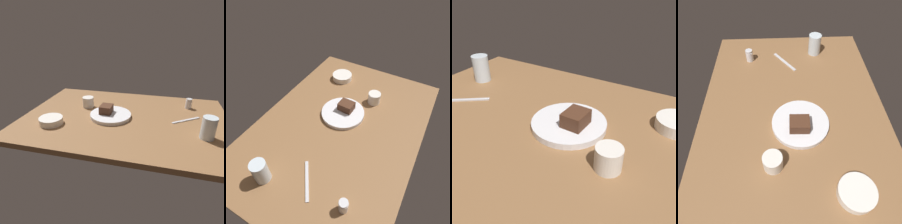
# 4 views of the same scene
# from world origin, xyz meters

# --- Properties ---
(dining_table) EXTENTS (1.20, 0.84, 0.03)m
(dining_table) POSITION_xyz_m (0.00, 0.00, 0.01)
(dining_table) COLOR brown
(dining_table) RESTS_ON ground
(dessert_plate) EXTENTS (0.24, 0.24, 0.02)m
(dessert_plate) POSITION_xyz_m (-0.08, -0.03, 0.04)
(dessert_plate) COLOR silver
(dessert_plate) RESTS_ON dining_table
(chocolate_cake_slice) EXTENTS (0.07, 0.08, 0.05)m
(chocolate_cake_slice) POSITION_xyz_m (-0.11, -0.02, 0.07)
(chocolate_cake_slice) COLOR #472819
(chocolate_cake_slice) RESTS_ON dessert_plate
(salt_shaker) EXTENTS (0.04, 0.04, 0.07)m
(salt_shaker) POSITION_xyz_m (0.38, 0.22, 0.06)
(salt_shaker) COLOR silver
(salt_shaker) RESTS_ON dining_table
(water_glass) EXTENTS (0.07, 0.07, 0.11)m
(water_glass) POSITION_xyz_m (0.43, -0.15, 0.09)
(water_glass) COLOR silver
(water_glass) RESTS_ON dining_table
(side_bowl) EXTENTS (0.13, 0.13, 0.04)m
(side_bowl) POSITION_xyz_m (-0.38, -0.19, 0.05)
(side_bowl) COLOR white
(side_bowl) RESTS_ON dining_table
(coffee_cup) EXTENTS (0.07, 0.07, 0.07)m
(coffee_cup) POSITION_xyz_m (-0.27, 0.09, 0.06)
(coffee_cup) COLOR silver
(coffee_cup) RESTS_ON dining_table
(butter_knife) EXTENTS (0.16, 0.12, 0.01)m
(butter_knife) POSITION_xyz_m (0.35, 0.03, 0.03)
(butter_knife) COLOR silver
(butter_knife) RESTS_ON dining_table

